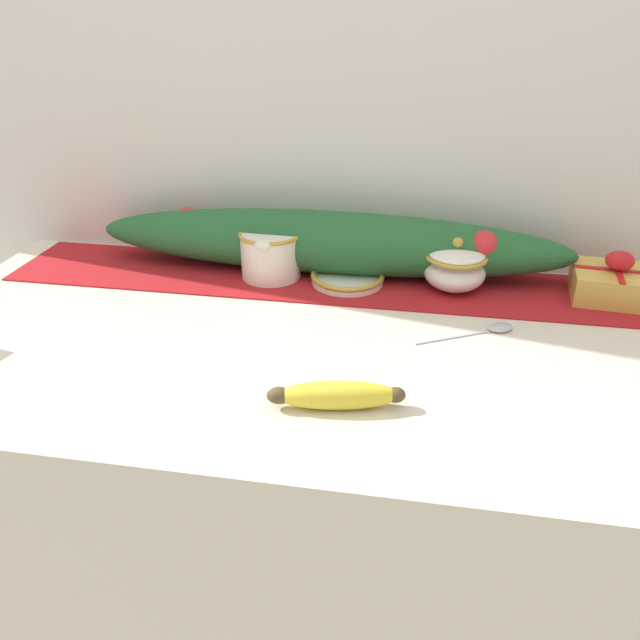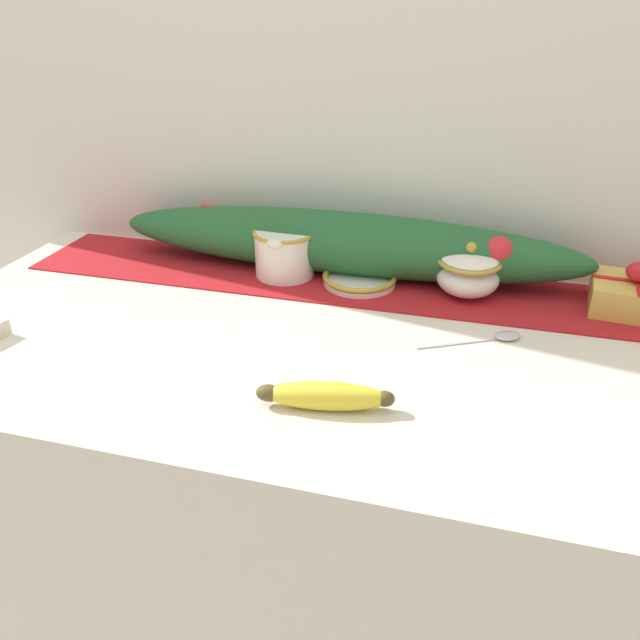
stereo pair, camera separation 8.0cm
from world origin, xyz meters
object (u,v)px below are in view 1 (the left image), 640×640
at_px(cream_pitcher, 271,252).
at_px(small_dish, 348,278).
at_px(sugar_bowl, 455,267).
at_px(gift_box, 615,283).
at_px(spoon, 495,328).
at_px(banana, 336,395).

height_order(cream_pitcher, small_dish, cream_pitcher).
bearing_deg(sugar_bowl, gift_box, 1.96).
bearing_deg(spoon, cream_pitcher, 131.95).
height_order(small_dish, banana, banana).
height_order(sugar_bowl, banana, sugar_bowl).
height_order(banana, gift_box, gift_box).
distance_m(banana, gift_box, 0.61).
xyz_separation_m(small_dish, gift_box, (0.48, 0.02, 0.02)).
xyz_separation_m(small_dish, spoon, (0.27, -0.15, -0.01)).
distance_m(cream_pitcher, small_dish, 0.16).
bearing_deg(gift_box, banana, -136.80).
relative_size(cream_pitcher, banana, 0.74).
relative_size(sugar_bowl, spoon, 0.70).
distance_m(banana, spoon, 0.34).
bearing_deg(small_dish, spoon, -28.81).
xyz_separation_m(sugar_bowl, banana, (-0.16, -0.41, -0.03)).
bearing_deg(banana, cream_pitcher, 114.85).
height_order(small_dish, gift_box, gift_box).
relative_size(small_dish, banana, 0.76).
relative_size(spoon, gift_box, 1.06).
height_order(sugar_bowl, gift_box, sugar_bowl).
xyz_separation_m(cream_pitcher, spoon, (0.42, -0.15, -0.05)).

